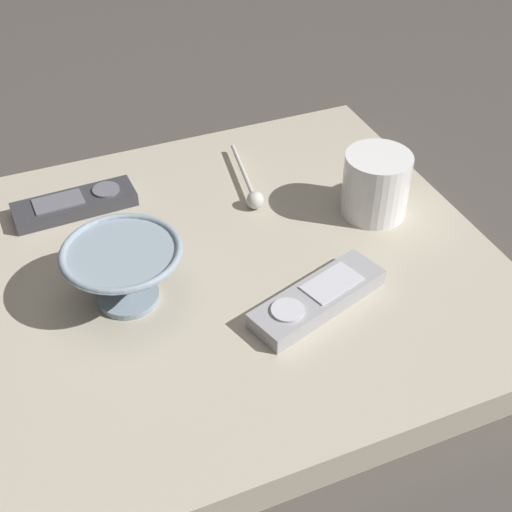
{
  "coord_description": "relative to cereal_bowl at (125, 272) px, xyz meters",
  "views": [
    {
      "loc": [
        0.6,
        -0.21,
        0.6
      ],
      "look_at": [
        0.02,
        0.03,
        0.06
      ],
      "focal_mm": 48.68,
      "sensor_mm": 36.0,
      "label": 1
    }
  ],
  "objects": [
    {
      "name": "coffee_mug",
      "position": [
        -0.04,
        0.34,
        0.0
      ],
      "size": [
        0.09,
        0.11,
        0.09
      ],
      "color": "white",
      "rests_on": "table"
    },
    {
      "name": "table",
      "position": [
        -0.02,
        0.13,
        -0.06
      ],
      "size": [
        0.59,
        0.64,
        0.04
      ],
      "color": "#B7AD99",
      "rests_on": "ground"
    },
    {
      "name": "teaspoon",
      "position": [
        -0.13,
        0.2,
        -0.03
      ],
      "size": [
        0.15,
        0.04,
        0.02
      ],
      "color": "silver",
      "rests_on": "table"
    },
    {
      "name": "ground_plane",
      "position": [
        -0.02,
        0.13,
        -0.09
      ],
      "size": [
        6.0,
        6.0,
        0.0
      ],
      "primitive_type": "plane",
      "color": "#47423D"
    },
    {
      "name": "tv_remote_far",
      "position": [
        -0.19,
        -0.02,
        -0.03
      ],
      "size": [
        0.06,
        0.16,
        0.02
      ],
      "color": "#38383D",
      "rests_on": "table"
    },
    {
      "name": "cereal_bowl",
      "position": [
        0.0,
        0.0,
        0.0
      ],
      "size": [
        0.13,
        0.13,
        0.07
      ],
      "color": "#8C9EAD",
      "rests_on": "table"
    },
    {
      "name": "tv_remote_near",
      "position": [
        0.09,
        0.19,
        -0.03
      ],
      "size": [
        0.1,
        0.18,
        0.02
      ],
      "color": "#9E9EA3",
      "rests_on": "table"
    }
  ]
}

